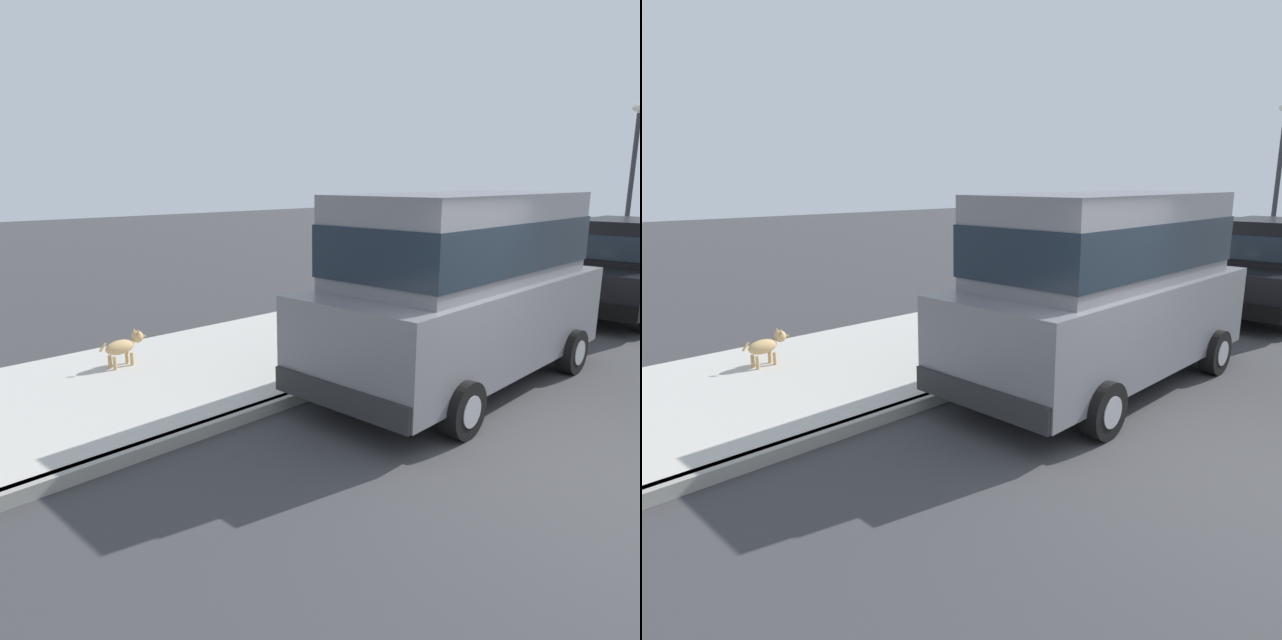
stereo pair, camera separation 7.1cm
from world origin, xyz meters
The scene contains 7 objects.
ground_plane centered at (0.00, 0.00, 0.00)m, with size 80.00×80.00×0.00m, color #38383A.
curb centered at (-3.20, 0.00, 0.07)m, with size 0.16×64.00×0.14m, color gray.
sidewalk centered at (-5.00, 0.00, 0.07)m, with size 3.60×64.00×0.14m, color #B7B5AD.
car_grey_van centered at (-2.20, 1.24, 1.39)m, with size 2.22×4.94×2.52m.
car_black_sedan centered at (-2.15, 7.32, 0.98)m, with size 2.15×4.66×1.92m.
dog_tan centered at (-5.68, -1.79, 0.43)m, with size 0.25×0.75×0.49m.
street_lamp centered at (-3.55, 11.43, 2.91)m, with size 0.36×0.36×4.42m.
Camera 1 is at (1.83, -5.39, 2.69)m, focal length 32.86 mm.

